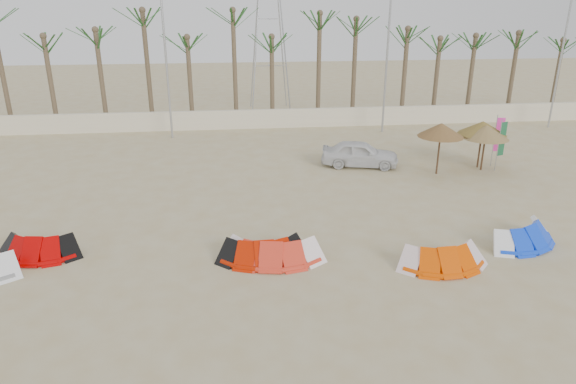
{
  "coord_description": "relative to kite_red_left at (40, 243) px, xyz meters",
  "views": [
    {
      "loc": [
        -2.14,
        -13.05,
        8.65
      ],
      "look_at": [
        0.0,
        6.0,
        1.3
      ],
      "focal_mm": 32.0,
      "sensor_mm": 36.0,
      "label": 1
    }
  ],
  "objects": [
    {
      "name": "car",
      "position": [
        13.76,
        8.65,
        0.28
      ],
      "size": [
        4.37,
        2.58,
        1.39
      ],
      "primitive_type": "imported",
      "rotation": [
        0.0,
        0.0,
        1.33
      ],
      "color": "silver",
      "rests_on": "ground"
    },
    {
      "name": "kite_orange",
      "position": [
        13.9,
        -2.29,
        0.0
      ],
      "size": [
        3.12,
        1.63,
        0.9
      ],
      "color": "#E14500",
      "rests_on": "ground"
    },
    {
      "name": "parasol_mid",
      "position": [
        20.03,
        7.29,
        1.65
      ],
      "size": [
        2.37,
        2.37,
        2.42
      ],
      "color": "#4C331E",
      "rests_on": "ground"
    },
    {
      "name": "pylon",
      "position": [
        10.1,
        23.79,
        -0.42
      ],
      "size": [
        3.0,
        3.0,
        14.0
      ],
      "primitive_type": null,
      "color": "#A5A8AD",
      "rests_on": "ground"
    },
    {
      "name": "kite_red_mid",
      "position": [
        7.88,
        -1.1,
        0.0
      ],
      "size": [
        3.19,
        1.62,
        0.9
      ],
      "color": "#B41800",
      "rests_on": "ground"
    },
    {
      "name": "lamp_c",
      "position": [
        17.13,
        15.79,
        5.35
      ],
      "size": [
        1.25,
        0.14,
        11.0
      ],
      "color": "#A5A8AD",
      "rests_on": "ground"
    },
    {
      "name": "palm_line",
      "position": [
        9.76,
        19.29,
        6.03
      ],
      "size": [
        52.0,
        4.0,
        7.7
      ],
      "color": "brown",
      "rests_on": "ground"
    },
    {
      "name": "kite_blue",
      "position": [
        17.55,
        -0.99,
        0.0
      ],
      "size": [
        3.51,
        2.57,
        0.9
      ],
      "color": "#0F3EED",
      "rests_on": "ground"
    },
    {
      "name": "kite_red_right",
      "position": [
        8.18,
        -1.14,
        0.0
      ],
      "size": [
        3.67,
        2.0,
        0.9
      ],
      "color": "red",
      "rests_on": "ground"
    },
    {
      "name": "parasol_right",
      "position": [
        20.05,
        7.75,
        1.76
      ],
      "size": [
        2.51,
        2.51,
        2.53
      ],
      "color": "#4C331E",
      "rests_on": "ground"
    },
    {
      "name": "flag_pink",
      "position": [
        21.05,
        7.92,
        1.25
      ],
      "size": [
        0.45,
        0.11,
        2.81
      ],
      "color": "#A5A8AD",
      "rests_on": "ground"
    },
    {
      "name": "flag_green",
      "position": [
        20.85,
        7.07,
        1.22
      ],
      "size": [
        0.44,
        0.15,
        2.76
      ],
      "color": "#A5A8AD",
      "rests_on": "ground"
    },
    {
      "name": "lamp_d",
      "position": [
        29.13,
        15.79,
        5.35
      ],
      "size": [
        1.25,
        0.14,
        11.0
      ],
      "color": "#A5A8AD",
      "rests_on": "ground"
    },
    {
      "name": "boundary_wall",
      "position": [
        9.1,
        17.79,
        0.23
      ],
      "size": [
        60.0,
        0.3,
        1.3
      ],
      "primitive_type": "cube",
      "color": "beige",
      "rests_on": "ground"
    },
    {
      "name": "lamp_b",
      "position": [
        3.13,
        15.79,
        5.35
      ],
      "size": [
        1.25,
        0.14,
        11.0
      ],
      "color": "#A5A8AD",
      "rests_on": "ground"
    },
    {
      "name": "kite_red_left",
      "position": [
        0.0,
        0.0,
        0.0
      ],
      "size": [
        3.06,
        1.83,
        0.9
      ],
      "color": "#AC0000",
      "rests_on": "ground"
    },
    {
      "name": "ground",
      "position": [
        9.1,
        -4.21,
        -0.42
      ],
      "size": [
        120.0,
        120.0,
        0.0
      ],
      "primitive_type": "plane",
      "color": "#B3AB8A",
      "rests_on": "ground"
    },
    {
      "name": "parasol_left",
      "position": [
        17.43,
        6.94,
        1.91
      ],
      "size": [
        2.33,
        2.33,
        2.69
      ],
      "color": "#4C331E",
      "rests_on": "ground"
    }
  ]
}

